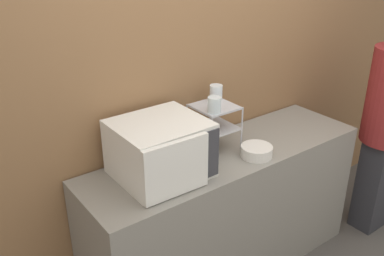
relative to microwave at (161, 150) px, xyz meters
The scene contains 7 objects.
wall_back 0.61m from the microwave, 32.64° to the left, with size 8.00×0.06×2.60m.
counter 0.78m from the microwave, ahead, with size 1.90×0.56×0.91m.
microwave is the anchor object (origin of this frame).
dish_rack 0.45m from the microwave, 10.32° to the left, with size 0.25×0.25×0.28m.
glass_front_left 0.41m from the microwave, ahead, with size 0.08×0.08×0.09m.
glass_back_right 0.57m from the microwave, 17.21° to the left, with size 0.08×0.08×0.09m.
bowl 0.61m from the microwave, 15.39° to the right, with size 0.19×0.19×0.07m.
Camera 1 is at (-1.57, -1.46, 2.15)m, focal length 40.00 mm.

